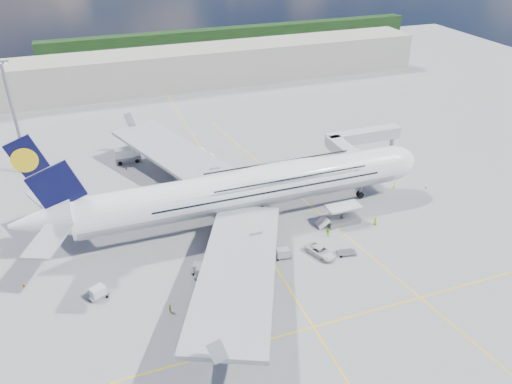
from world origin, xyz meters
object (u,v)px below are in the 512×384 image
object	(u,v)px
crew_loader	(328,233)
cone_wing_right_outer	(208,332)
dolly_back	(98,292)
dolly_nose_near	(283,253)
crew_wing	(170,308)
light_mast	(15,118)
dolly_row_c	(199,268)
airliner	(247,189)
dolly_row_b	(204,272)
catering_truck_outer	(128,156)
crew_van	(375,221)
cone_wing_left_outer	(126,168)
cone_tail	(24,285)
crew_tug	(242,300)
cone_wing_left_inner	(192,199)
service_van	(320,251)
crew_nose	(394,186)
cone_nose	(426,187)
dolly_nose_far	(346,252)
baggage_tug	(256,289)
jet_bridge	(357,143)
cone_wing_right_inner	(245,288)
cargo_loader	(342,217)
catering_truck_inner	(197,161)
dolly_row_a	(211,294)

from	to	relation	value
crew_loader	cone_wing_right_outer	world-z (taller)	crew_loader
dolly_back	cone_wing_right_outer	xyz separation A→B (m)	(13.97, -13.04, -0.73)
dolly_nose_near	crew_wing	bearing A→B (deg)	-153.86
light_mast	dolly_row_c	bearing A→B (deg)	-59.72
airliner	dolly_row_b	distance (m)	19.41
catering_truck_outer	crew_van	size ratio (longest dim) A/B	3.26
airliner	cone_wing_left_outer	bearing A→B (deg)	123.33
crew_loader	cone_tail	xyz separation A→B (m)	(-51.76, 4.25, -0.65)
dolly_back	crew_tug	size ratio (longest dim) A/B	1.69
cone_wing_left_inner	service_van	bearing A→B (deg)	-57.27
cone_tail	crew_nose	bearing A→B (deg)	5.22
catering_truck_outer	crew_nose	bearing A→B (deg)	-31.36
cone_nose	cone_wing_left_outer	size ratio (longest dim) A/B	0.87
dolly_nose_far	crew_nose	distance (m)	26.50
cone_wing_left_inner	dolly_row_b	bearing A→B (deg)	-99.20
catering_truck_outer	crew_van	distance (m)	59.07
dolly_nose_far	crew_loader	distance (m)	5.75
dolly_nose_far	dolly_nose_near	distance (m)	11.13
baggage_tug	crew_loader	xyz separation A→B (m)	(17.46, 9.63, 0.17)
jet_bridge	cone_wing_right_inner	distance (m)	47.51
crew_tug	crew_nose	bearing A→B (deg)	11.66
jet_bridge	cone_nose	distance (m)	17.52
crew_van	crew_tug	bearing A→B (deg)	74.91
dolly_nose_far	cone_wing_right_inner	size ratio (longest dim) A/B	5.86
cargo_loader	service_van	size ratio (longest dim) A/B	1.50
dolly_row_c	crew_van	distance (m)	34.86
cargo_loader	catering_truck_inner	distance (m)	36.90
dolly_back	cone_wing_left_inner	bearing A→B (deg)	20.41
dolly_back	cone_wing_left_inner	size ratio (longest dim) A/B	6.81
airliner	cone_nose	bearing A→B (deg)	-2.10
crew_wing	dolly_nose_near	bearing A→B (deg)	-45.80
dolly_row_c	cargo_loader	bearing A→B (deg)	28.82
airliner	crew_van	size ratio (longest dim) A/B	43.49
cargo_loader	crew_loader	xyz separation A→B (m)	(-4.61, -3.46, -0.32)
dolly_row_c	cone_wing_left_inner	xyz separation A→B (m)	(4.37, 23.06, -0.70)
cone_wing_right_outer	crew_wing	bearing A→B (deg)	124.91
dolly_row_c	crew_van	xyz separation A→B (m)	(34.77, 2.37, -0.03)
light_mast	dolly_row_a	distance (m)	62.17
cargo_loader	catering_truck_outer	bearing A→B (deg)	131.05
crew_nose	cone_tail	size ratio (longest dim) A/B	3.38
airliner	cone_wing_right_inner	distance (m)	21.16
airliner	cone_nose	xyz separation A→B (m)	(40.03, -1.46, -6.60)
dolly_row_c	crew_van	world-z (taller)	crew_van
cone_nose	crew_tug	bearing A→B (deg)	-156.90
airliner	dolly_row_c	size ratio (longest dim) A/B	25.59
dolly_row_a	cone_wing_right_inner	xyz separation A→B (m)	(5.58, 0.31, -0.65)
catering_truck_inner	cone_wing_left_inner	world-z (taller)	catering_truck_inner
crew_wing	baggage_tug	bearing A→B (deg)	-64.11
crew_loader	crew_van	world-z (taller)	crew_loader
dolly_row_a	baggage_tug	xyz separation A→B (m)	(6.91, -0.97, -0.18)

